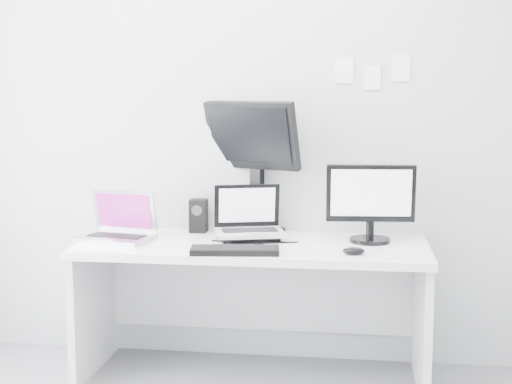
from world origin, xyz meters
TOP-DOWN VIEW (x-y plane):
  - back_wall at (0.00, 1.60)m, footprint 3.60×0.00m
  - desk at (0.00, 1.25)m, footprint 1.80×0.70m
  - macbook at (-0.72, 1.21)m, footprint 0.41×0.34m
  - speaker at (-0.34, 1.51)m, footprint 0.12×0.12m
  - dell_laptop at (-0.03, 1.33)m, footprint 0.41×0.36m
  - rear_monitor at (-0.03, 1.55)m, footprint 0.58×0.40m
  - samsung_monitor at (0.60, 1.36)m, footprint 0.47×0.25m
  - keyboard at (-0.05, 1.00)m, footprint 0.44×0.20m
  - mouse at (0.52, 1.05)m, footprint 0.12×0.09m
  - wall_note_0 at (0.45, 1.59)m, footprint 0.10×0.00m
  - wall_note_1 at (0.60, 1.59)m, footprint 0.09×0.00m
  - wall_note_2 at (0.75, 1.59)m, footprint 0.10×0.00m

SIDE VIEW (x-z plane):
  - desk at x=0.00m, z-range 0.00..0.73m
  - keyboard at x=-0.05m, z-range 0.73..0.76m
  - mouse at x=0.52m, z-range 0.73..0.77m
  - speaker at x=-0.34m, z-range 0.73..0.91m
  - macbook at x=-0.72m, z-range 0.73..1.00m
  - dell_laptop at x=-0.03m, z-range 0.73..1.02m
  - samsung_monitor at x=0.60m, z-range 0.73..1.15m
  - rear_monitor at x=-0.03m, z-range 0.73..1.48m
  - back_wall at x=0.00m, z-range -0.45..3.15m
  - wall_note_1 at x=0.60m, z-range 1.52..1.65m
  - wall_note_0 at x=0.45m, z-range 1.55..1.69m
  - wall_note_2 at x=0.75m, z-range 1.56..1.70m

